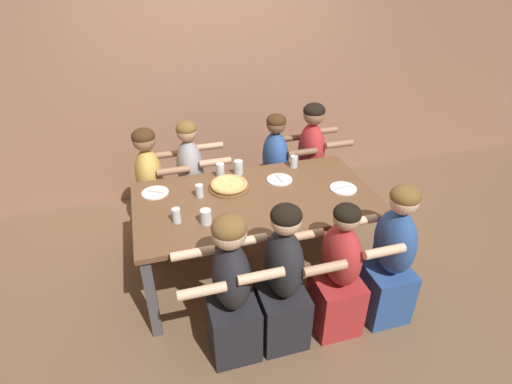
{
  "coord_description": "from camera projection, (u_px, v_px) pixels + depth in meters",
  "views": [
    {
      "loc": [
        -0.75,
        -2.56,
        2.4
      ],
      "look_at": [
        0.0,
        0.0,
        0.8
      ],
      "focal_mm": 28.0,
      "sensor_mm": 36.0,
      "label": 1
    }
  ],
  "objects": [
    {
      "name": "diner_near_midright",
      "position": [
        338.0,
        276.0,
        2.76
      ],
      "size": [
        0.51,
        0.4,
        1.06
      ],
      "rotation": [
        0.0,
        0.0,
        1.57
      ],
      "color": "#B22D2D",
      "rests_on": "ground"
    },
    {
      "name": "ground_plane",
      "position": [
        256.0,
        269.0,
        3.52
      ],
      "size": [
        18.0,
        18.0,
        0.0
      ],
      "primitive_type": "plane",
      "color": "brown",
      "rests_on": "ground"
    },
    {
      "name": "pizza_board_main",
      "position": [
        229.0,
        185.0,
        3.23
      ],
      "size": [
        0.33,
        0.33,
        0.06
      ],
      "color": "brown",
      "rests_on": "dining_table"
    },
    {
      "name": "diner_far_right",
      "position": [
        310.0,
        165.0,
        4.02
      ],
      "size": [
        0.51,
        0.4,
        1.2
      ],
      "rotation": [
        0.0,
        0.0,
        -1.57
      ],
      "color": "#B22D2D",
      "rests_on": "ground"
    },
    {
      "name": "diner_far_midleft",
      "position": [
        192.0,
        185.0,
        3.75
      ],
      "size": [
        0.51,
        0.4,
        1.15
      ],
      "rotation": [
        0.0,
        0.0,
        -1.57
      ],
      "color": "#99999E",
      "rests_on": "ground"
    },
    {
      "name": "empty_plate_a",
      "position": [
        155.0,
        193.0,
        3.18
      ],
      "size": [
        0.21,
        0.21,
        0.02
      ],
      "color": "white",
      "rests_on": "dining_table"
    },
    {
      "name": "diner_near_center",
      "position": [
        282.0,
        284.0,
        2.64
      ],
      "size": [
        0.51,
        0.4,
        1.13
      ],
      "rotation": [
        0.0,
        0.0,
        1.57
      ],
      "color": "#232328",
      "rests_on": "ground"
    },
    {
      "name": "drinking_glass_d",
      "position": [
        177.0,
        216.0,
        2.82
      ],
      "size": [
        0.06,
        0.06,
        0.11
      ],
      "color": "silver",
      "rests_on": "dining_table"
    },
    {
      "name": "dining_table",
      "position": [
        256.0,
        206.0,
        3.17
      ],
      "size": [
        1.89,
        1.03,
        0.75
      ],
      "color": "brown",
      "rests_on": "ground"
    },
    {
      "name": "restaurant_back_panel",
      "position": [
        212.0,
        46.0,
        3.98
      ],
      "size": [
        10.0,
        0.06,
        3.2
      ],
      "primitive_type": "cube",
      "color": "#9E7056",
      "rests_on": "ground"
    },
    {
      "name": "cocktail_glass_blue",
      "position": [
        294.0,
        162.0,
        3.55
      ],
      "size": [
        0.07,
        0.07,
        0.13
      ],
      "color": "silver",
      "rests_on": "dining_table"
    },
    {
      "name": "diner_near_midleft",
      "position": [
        231.0,
        294.0,
        2.55
      ],
      "size": [
        0.51,
        0.4,
        1.12
      ],
      "rotation": [
        0.0,
        0.0,
        1.57
      ],
      "color": "#232328",
      "rests_on": "ground"
    },
    {
      "name": "diner_far_left",
      "position": [
        152.0,
        191.0,
        3.66
      ],
      "size": [
        0.51,
        0.4,
        1.13
      ],
      "rotation": [
        0.0,
        0.0,
        -1.57
      ],
      "color": "gold",
      "rests_on": "ground"
    },
    {
      "name": "drinking_glass_c",
      "position": [
        238.0,
        168.0,
        3.44
      ],
      "size": [
        0.08,
        0.08,
        0.12
      ],
      "color": "silver",
      "rests_on": "dining_table"
    },
    {
      "name": "diner_far_midright",
      "position": [
        275.0,
        174.0,
        3.95
      ],
      "size": [
        0.51,
        0.4,
        1.13
      ],
      "rotation": [
        0.0,
        0.0,
        -1.57
      ],
      "color": "#2D5193",
      "rests_on": "ground"
    },
    {
      "name": "drinking_glass_b",
      "position": [
        220.0,
        171.0,
        3.4
      ],
      "size": [
        0.07,
        0.07,
        0.12
      ],
      "color": "silver",
      "rests_on": "dining_table"
    },
    {
      "name": "empty_plate_c",
      "position": [
        279.0,
        180.0,
        3.37
      ],
      "size": [
        0.22,
        0.22,
        0.02
      ],
      "color": "white",
      "rests_on": "dining_table"
    },
    {
      "name": "drinking_glass_a",
      "position": [
        206.0,
        218.0,
        2.81
      ],
      "size": [
        0.08,
        0.08,
        0.11
      ],
      "color": "silver",
      "rests_on": "dining_table"
    },
    {
      "name": "empty_plate_b",
      "position": [
        343.0,
        188.0,
        3.24
      ],
      "size": [
        0.22,
        0.22,
        0.02
      ],
      "color": "white",
      "rests_on": "dining_table"
    },
    {
      "name": "drinking_glass_e",
      "position": [
        200.0,
        191.0,
        3.12
      ],
      "size": [
        0.06,
        0.06,
        0.11
      ],
      "color": "silver",
      "rests_on": "dining_table"
    },
    {
      "name": "diner_near_right",
      "position": [
        390.0,
        261.0,
        2.84
      ],
      "size": [
        0.51,
        0.4,
        1.12
      ],
      "rotation": [
        0.0,
        0.0,
        1.57
      ],
      "color": "#2D5193",
      "rests_on": "ground"
    }
  ]
}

